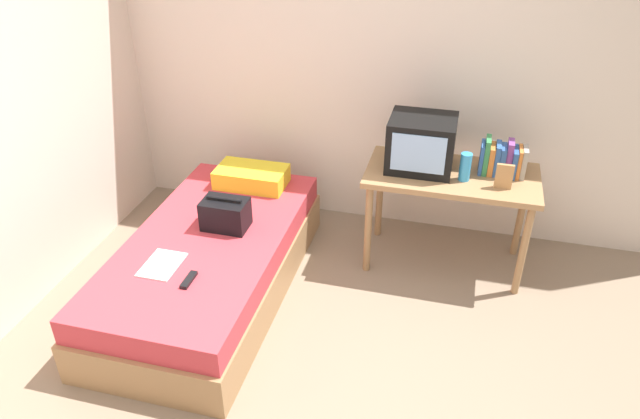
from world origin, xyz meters
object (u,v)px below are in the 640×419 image
object	(u,v)px
tv	(421,143)
handbag	(225,214)
pillow	(252,177)
magazine	(162,265)
bed	(210,265)
remote_dark	(189,280)
water_bottle	(465,167)
desk	(451,185)
book_row	(502,159)
picture_frame	(504,176)

from	to	relation	value
tv	handbag	bearing A→B (deg)	-151.83
pillow	handbag	xyz separation A→B (m)	(0.04, -0.59, 0.03)
handbag	magazine	size ratio (longest dim) A/B	1.03
bed	remote_dark	xyz separation A→B (m)	(0.09, -0.46, 0.24)
handbag	water_bottle	bearing A→B (deg)	19.41
water_bottle	remote_dark	size ratio (longest dim) A/B	1.22
handbag	magazine	distance (m)	0.55
desk	pillow	size ratio (longest dim) A/B	2.23
pillow	bed	bearing A→B (deg)	-93.21
desk	book_row	xyz separation A→B (m)	(0.31, 0.08, 0.20)
remote_dark	bed	bearing A→B (deg)	101.07
picture_frame	desk	bearing A→B (deg)	158.33
picture_frame	handbag	world-z (taller)	picture_frame
picture_frame	magazine	size ratio (longest dim) A/B	0.58
bed	tv	distance (m)	1.64
bed	tv	xyz separation A→B (m)	(1.27, 0.78, 0.70)
water_bottle	book_row	distance (m)	0.28
pillow	magazine	bearing A→B (deg)	-99.25
picture_frame	magazine	bearing A→B (deg)	-153.53
desk	picture_frame	bearing A→B (deg)	-21.67
desk	remote_dark	bearing A→B (deg)	-139.33
book_row	pillow	distance (m)	1.80
desk	handbag	distance (m)	1.55
book_row	remote_dark	distance (m)	2.18
tv	picture_frame	world-z (taller)	tv
handbag	book_row	bearing A→B (deg)	21.47
desk	book_row	distance (m)	0.38
bed	book_row	size ratio (longest dim) A/B	6.65
picture_frame	pillow	bearing A→B (deg)	176.20
tv	pillow	world-z (taller)	tv
tv	pillow	xyz separation A→B (m)	(-1.23, -0.04, -0.40)
desk	tv	distance (m)	0.36
pillow	handbag	distance (m)	0.60
handbag	remote_dark	xyz separation A→B (m)	(0.01, -0.60, -0.09)
water_bottle	desk	bearing A→B (deg)	134.39
picture_frame	remote_dark	world-z (taller)	picture_frame
remote_dark	pillow	bearing A→B (deg)	92.35
desk	picture_frame	xyz separation A→B (m)	(0.33, -0.13, 0.18)
picture_frame	pillow	distance (m)	1.81
bed	picture_frame	distance (m)	2.02
tv	magazine	bearing A→B (deg)	-141.03
bed	book_row	distance (m)	2.08
magazine	pillow	bearing A→B (deg)	80.75
water_bottle	picture_frame	bearing A→B (deg)	-11.59
tv	handbag	distance (m)	1.40
picture_frame	bed	bearing A→B (deg)	-161.28
bed	magazine	xyz separation A→B (m)	(-0.14, -0.36, 0.23)
picture_frame	handbag	bearing A→B (deg)	-164.74
tv	water_bottle	size ratio (longest dim) A/B	2.30
tv	picture_frame	xyz separation A→B (m)	(0.56, -0.16, -0.10)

